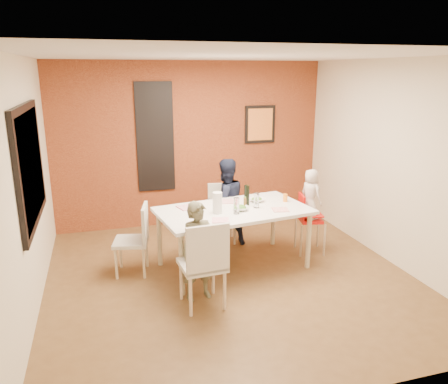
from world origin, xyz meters
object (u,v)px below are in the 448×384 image
object	(u,v)px
toddler	(311,194)
paper_towel_roll	(217,203)
chair_near	(204,261)
child_far	(225,203)
chair_left	(137,236)
chair_far	(222,209)
dining_table	(234,214)
high_chair	(308,218)
wine_bottle	(247,195)
child_near	(199,251)

from	to	relation	value
toddler	paper_towel_roll	world-z (taller)	toddler
chair_near	child_far	xyz separation A→B (m)	(0.73, 1.69, 0.09)
chair_near	chair_left	bearing A→B (deg)	-65.15
chair_far	toddler	distance (m)	1.40
toddler	child_far	bearing A→B (deg)	42.37
dining_table	child_far	distance (m)	0.76
high_chair	child_far	size ratio (longest dim) A/B	0.65
wine_bottle	paper_towel_roll	bearing A→B (deg)	-154.68
dining_table	wine_bottle	xyz separation A→B (m)	(0.22, 0.12, 0.21)
chair_left	wine_bottle	distance (m)	1.52
child_far	wine_bottle	xyz separation A→B (m)	(0.11, -0.62, 0.28)
chair_near	chair_far	bearing A→B (deg)	-115.32
high_chair	chair_far	bearing A→B (deg)	63.85
dining_table	child_near	bearing A→B (deg)	-132.24
chair_far	child_near	distance (m)	1.84
dining_table	toddler	distance (m)	1.20
chair_near	child_far	bearing A→B (deg)	-117.60
toddler	child_near	bearing A→B (deg)	96.08
dining_table	chair_near	bearing A→B (deg)	-123.43
chair_far	wine_bottle	size ratio (longest dim) A/B	3.21
dining_table	chair_left	bearing A→B (deg)	172.52
chair_left	wine_bottle	bearing A→B (deg)	100.93
chair_near	chair_left	world-z (taller)	chair_near
child_far	toddler	xyz separation A→B (m)	(1.08, -0.58, 0.21)
child_near	chair_left	bearing A→B (deg)	114.12
dining_table	chair_left	world-z (taller)	chair_left
child_near	toddler	bearing A→B (deg)	14.05
child_far	wine_bottle	world-z (taller)	child_far
wine_bottle	dining_table	bearing A→B (deg)	-150.81
paper_towel_roll	child_near	bearing A→B (deg)	-122.83
child_far	toddler	bearing A→B (deg)	138.15
high_chair	paper_towel_roll	xyz separation A→B (m)	(-1.41, -0.27, 0.42)
chair_near	wine_bottle	xyz separation A→B (m)	(0.85, 1.07, 0.37)
child_near	wine_bottle	size ratio (longest dim) A/B	4.25
chair_left	chair_far	bearing A→B (deg)	133.58
chair_left	dining_table	bearing A→B (deg)	94.96
child_near	high_chair	bearing A→B (deg)	14.50
child_far	toddler	world-z (taller)	child_far
child_near	paper_towel_roll	xyz separation A→B (m)	(0.39, 0.60, 0.36)
chair_far	high_chair	world-z (taller)	chair_far
child_far	wine_bottle	distance (m)	0.69
chair_far	child_near	bearing A→B (deg)	-104.56
chair_left	high_chair	size ratio (longest dim) A/B	1.06
chair_left	high_chair	world-z (taller)	chair_left
child_near	paper_towel_roll	distance (m)	0.80
dining_table	wine_bottle	bearing A→B (deg)	29.19
dining_table	child_near	xyz separation A→B (m)	(-0.63, -0.69, -0.15)
chair_near	wine_bottle	world-z (taller)	wine_bottle
chair_left	child_near	size ratio (longest dim) A/B	0.79
wine_bottle	child_near	bearing A→B (deg)	-136.17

